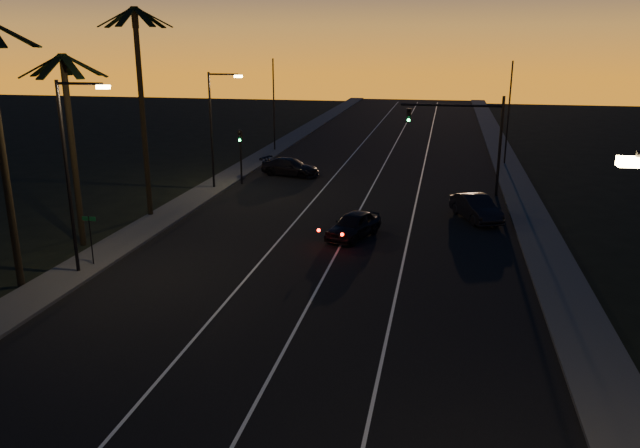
% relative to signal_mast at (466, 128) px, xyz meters
% --- Properties ---
extents(road, '(20.00, 170.00, 0.01)m').
position_rel_signal_mast_xyz_m(road, '(-7.14, -9.99, -4.78)').
color(road, black).
rests_on(road, ground).
extents(sidewalk_left, '(2.40, 170.00, 0.16)m').
position_rel_signal_mast_xyz_m(sidewalk_left, '(-18.34, -9.99, -4.70)').
color(sidewalk_left, '#3E3E3B').
rests_on(sidewalk_left, ground).
extents(sidewalk_right, '(2.40, 170.00, 0.16)m').
position_rel_signal_mast_xyz_m(sidewalk_right, '(4.06, -9.99, -4.70)').
color(sidewalk_right, '#3E3E3B').
rests_on(sidewalk_right, ground).
extents(lane_stripe_left, '(0.12, 160.00, 0.01)m').
position_rel_signal_mast_xyz_m(lane_stripe_left, '(-10.14, -9.99, -4.76)').
color(lane_stripe_left, silver).
rests_on(lane_stripe_left, road).
extents(lane_stripe_mid, '(0.12, 160.00, 0.01)m').
position_rel_signal_mast_xyz_m(lane_stripe_mid, '(-6.64, -9.99, -4.76)').
color(lane_stripe_mid, silver).
rests_on(lane_stripe_mid, road).
extents(lane_stripe_right, '(0.12, 160.00, 0.01)m').
position_rel_signal_mast_xyz_m(lane_stripe_right, '(-3.14, -9.99, -4.76)').
color(lane_stripe_right, silver).
rests_on(lane_stripe_right, road).
extents(palm_mid, '(4.25, 4.16, 10.03)m').
position_rel_signal_mast_xyz_m(palm_mid, '(-20.34, -15.99, 1.47)').
color(palm_mid, black).
rests_on(palm_mid, ground).
extents(palm_far, '(4.25, 4.16, 12.53)m').
position_rel_signal_mast_xyz_m(palm_far, '(-19.34, -9.99, 2.83)').
color(palm_far, black).
rests_on(palm_far, ground).
extents(streetlight_left_near, '(2.55, 0.26, 9.00)m').
position_rel_signal_mast_xyz_m(streetlight_left_near, '(-17.84, -19.99, 0.54)').
color(streetlight_left_near, black).
rests_on(streetlight_left_near, ground).
extents(streetlight_left_far, '(2.55, 0.26, 8.50)m').
position_rel_signal_mast_xyz_m(streetlight_left_far, '(-17.82, -1.99, 0.28)').
color(streetlight_left_far, black).
rests_on(streetlight_left_far, ground).
extents(street_sign, '(0.70, 0.06, 2.60)m').
position_rel_signal_mast_xyz_m(street_sign, '(-17.94, -18.99, -3.13)').
color(street_sign, black).
rests_on(street_sign, ground).
extents(signal_mast, '(7.10, 0.41, 7.00)m').
position_rel_signal_mast_xyz_m(signal_mast, '(0.00, 0.00, 0.00)').
color(signal_mast, black).
rests_on(signal_mast, ground).
extents(signal_post, '(0.28, 0.37, 4.20)m').
position_rel_signal_mast_xyz_m(signal_post, '(-16.64, -0.01, -1.89)').
color(signal_post, black).
rests_on(signal_post, ground).
extents(far_pole_left, '(0.14, 0.14, 9.00)m').
position_rel_signal_mast_xyz_m(far_pole_left, '(-18.14, 15.01, -0.28)').
color(far_pole_left, black).
rests_on(far_pole_left, ground).
extents(far_pole_right, '(0.14, 0.14, 9.00)m').
position_rel_signal_mast_xyz_m(far_pole_right, '(3.86, 12.01, -0.28)').
color(far_pole_right, black).
rests_on(far_pole_right, ground).
extents(lead_car, '(3.19, 4.99, 1.44)m').
position_rel_signal_mast_xyz_m(lead_car, '(-6.18, -11.79, -4.05)').
color(lead_car, black).
rests_on(lead_car, road).
extents(right_car, '(3.26, 4.86, 1.52)m').
position_rel_signal_mast_xyz_m(right_car, '(0.68, -6.72, -4.01)').
color(right_car, black).
rests_on(right_car, road).
extents(cross_car, '(5.23, 3.11, 1.42)m').
position_rel_signal_mast_xyz_m(cross_car, '(-13.71, 3.76, -4.06)').
color(cross_car, black).
rests_on(cross_car, road).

